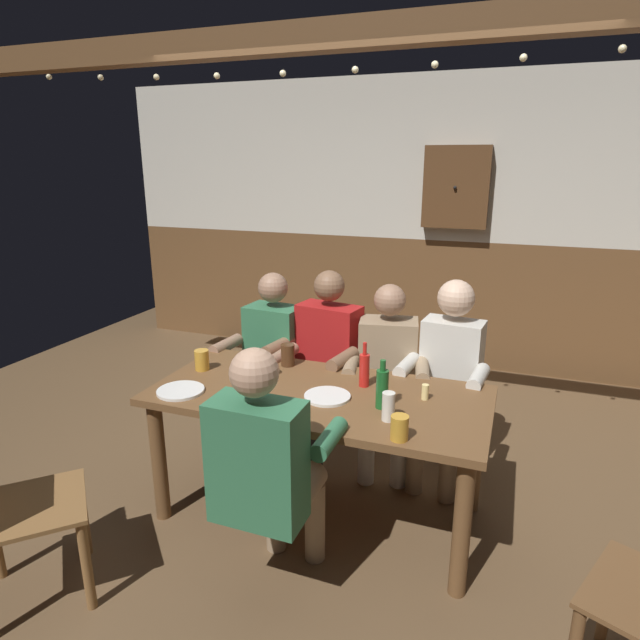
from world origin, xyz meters
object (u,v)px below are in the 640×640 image
person_3 (448,373)px  table_candle (425,392)px  pint_glass_2 (288,355)px  bottle_1 (382,388)px  person_1 (323,358)px  person_4 (267,465)px  wall_dart_cabinet (456,187)px  plate_1 (181,391)px  person_0 (269,353)px  pint_glass_4 (262,366)px  pint_glass_1 (388,406)px  plate_0 (327,396)px  bottle_0 (364,369)px  pint_glass_0 (202,360)px  person_2 (387,369)px  pint_glass_3 (399,428)px  chair_empty_near_right (9,506)px  dining_table (319,410)px

person_3 → table_candle: person_3 is taller
person_3 → pint_glass_2: 0.96m
bottle_1 → person_1: bearing=128.8°
person_4 → wall_dart_cabinet: 3.31m
person_4 → plate_1: person_4 is taller
person_0 → pint_glass_4: size_ratio=8.29×
table_candle → person_3: bearing=84.9°
plate_1 → person_3: bearing=35.2°
pint_glass_1 → plate_0: bearing=159.1°
person_3 → pint_glass_4: bearing=37.2°
bottle_1 → pint_glass_4: 0.73m
bottle_0 → pint_glass_0: bearing=-174.0°
pint_glass_2 → person_2: bearing=33.9°
plate_0 → pint_glass_3: pint_glass_3 is taller
bottle_1 → wall_dart_cabinet: wall_dart_cabinet is taller
person_2 → pint_glass_4: bearing=33.7°
pint_glass_4 → chair_empty_near_right: bearing=-121.0°
person_0 → bottle_1: person_0 is taller
bottle_1 → pint_glass_4: bottle_1 is taller
chair_empty_near_right → pint_glass_2: (0.72, 1.34, 0.32)m
dining_table → person_3: bearing=47.6°
dining_table → wall_dart_cabinet: (0.34, 2.50, 1.04)m
plate_0 → wall_dart_cabinet: wall_dart_cabinet is taller
person_1 → person_3: same height
dining_table → person_2: person_2 is taller
dining_table → plate_0: 0.14m
person_0 → pint_glass_1: 1.31m
pint_glass_4 → bottle_0: bearing=9.1°
plate_0 → pint_glass_2: (-0.37, 0.35, 0.06)m
person_0 → plate_0: (0.66, -0.69, 0.09)m
plate_1 → table_candle: bearing=16.4°
bottle_0 → pint_glass_1: (0.21, -0.34, -0.03)m
person_2 → plate_1: bearing=33.9°
plate_1 → pint_glass_0: (-0.07, 0.31, 0.05)m
person_3 → pint_glass_1: size_ratio=8.90×
person_0 → wall_dart_cabinet: (0.94, 1.87, 1.02)m
pint_glass_4 → pint_glass_3: bearing=-25.7°
pint_glass_4 → wall_dart_cabinet: size_ratio=0.21×
dining_table → bottle_1: size_ratio=7.06×
dining_table → person_0: (-0.60, 0.64, 0.03)m
plate_1 → bottle_0: size_ratio=1.00×
person_1 → wall_dart_cabinet: size_ratio=1.76×
pint_glass_1 → pint_glass_4: size_ratio=0.96×
pint_glass_4 → table_candle: bearing=2.2°
pint_glass_0 → pint_glass_1: bearing=-12.0°
bottle_0 → pint_glass_0: (-0.94, -0.10, -0.04)m
person_1 → pint_glass_4: (-0.15, -0.57, 0.13)m
chair_empty_near_right → pint_glass_0: chair_empty_near_right is taller
dining_table → bottle_1: (0.35, -0.06, 0.21)m
person_4 → bottle_0: 0.83m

